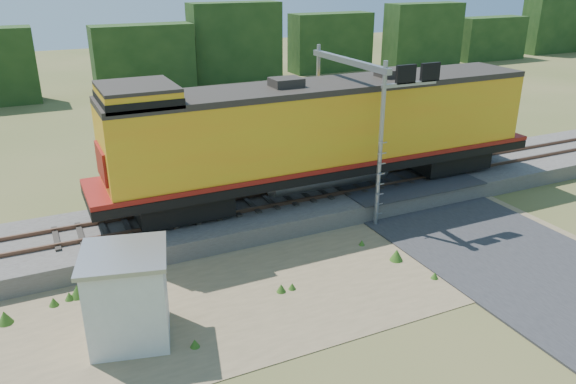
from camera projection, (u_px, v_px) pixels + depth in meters
ground at (334, 278)px, 20.60m from camera, size 140.00×140.00×0.00m
ballast at (269, 209)px, 25.49m from camera, size 70.00×5.00×0.80m
rails at (269, 199)px, 25.31m from camera, size 70.00×1.54×0.16m
dirt_shoulder at (279, 283)px, 20.22m from camera, size 26.00×8.00×0.03m
road at (468, 232)px, 23.98m from camera, size 7.00×66.00×0.86m
tree_line_north at (129, 56)px, 51.34m from camera, size 130.00×3.00×6.50m
weed_clumps at (244, 299)px, 19.30m from camera, size 15.00×6.20×0.56m
locomotive at (323, 132)px, 25.34m from camera, size 21.55×3.29×5.56m
shed at (128, 296)px, 16.75m from camera, size 2.99×2.99×2.94m
signal_gantry at (363, 95)px, 24.79m from camera, size 2.85×6.20×7.18m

